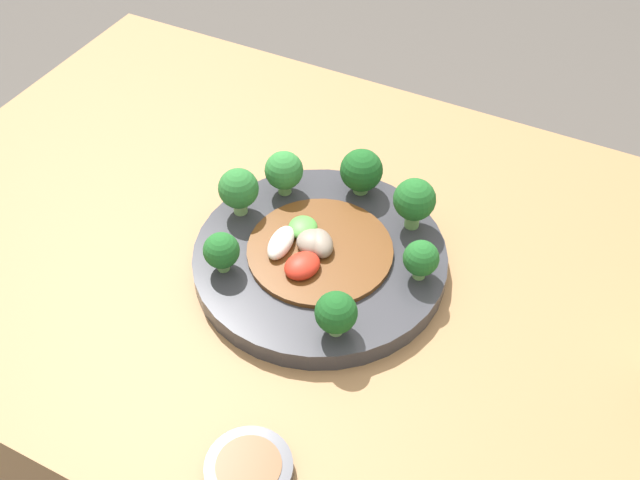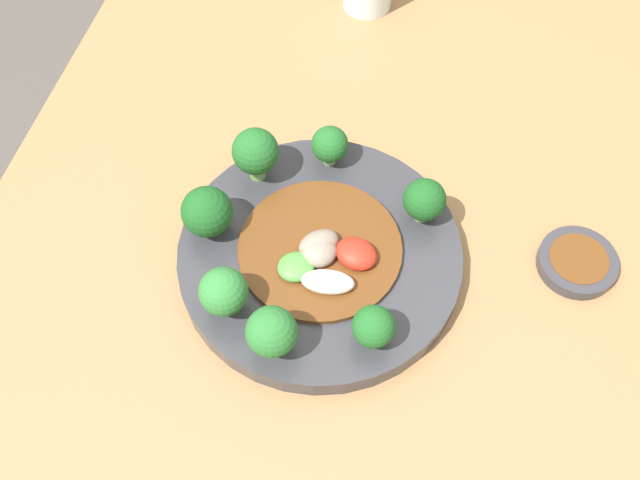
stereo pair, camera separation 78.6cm
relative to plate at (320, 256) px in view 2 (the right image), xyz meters
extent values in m
plane|color=#4C4742|center=(0.03, -0.02, -0.75)|extent=(8.00, 8.00, 0.00)
cube|color=olive|center=(0.03, -0.02, -0.38)|extent=(1.06, 0.72, 0.74)
cylinder|color=#333338|center=(0.00, 0.00, 0.00)|extent=(0.29, 0.29, 0.02)
cylinder|color=#89B76B|center=(0.12, -0.02, 0.02)|extent=(0.02, 0.02, 0.02)
sphere|color=#286B2D|center=(0.12, -0.02, 0.05)|extent=(0.05, 0.05, 0.05)
cylinder|color=#70A356|center=(0.00, -0.12, 0.02)|extent=(0.02, 0.02, 0.01)
sphere|color=#19511E|center=(0.00, -0.12, 0.05)|extent=(0.05, 0.05, 0.05)
cylinder|color=#70A356|center=(0.09, 0.07, 0.02)|extent=(0.01, 0.01, 0.01)
sphere|color=#1E5B23|center=(0.09, 0.07, 0.04)|extent=(0.04, 0.04, 0.04)
cylinder|color=#70A356|center=(-0.08, -0.09, 0.02)|extent=(0.02, 0.02, 0.02)
sphere|color=#1E5B23|center=(-0.08, -0.09, 0.05)|extent=(0.05, 0.05, 0.05)
cylinder|color=#7AAD5B|center=(-0.12, -0.02, 0.02)|extent=(0.01, 0.01, 0.01)
sphere|color=#1E5B23|center=(-0.12, -0.02, 0.04)|extent=(0.04, 0.04, 0.04)
cylinder|color=#7AAD5B|center=(0.09, -0.07, 0.02)|extent=(0.02, 0.02, 0.02)
sphere|color=#2D7533|center=(0.09, -0.07, 0.05)|extent=(0.05, 0.05, 0.05)
cylinder|color=#89B76B|center=(-0.07, 0.09, 0.02)|extent=(0.02, 0.02, 0.01)
sphere|color=#19511E|center=(-0.07, 0.09, 0.04)|extent=(0.04, 0.04, 0.04)
cylinder|color=#5B3314|center=(0.00, 0.00, 0.02)|extent=(0.17, 0.17, 0.01)
ellipsoid|color=gray|center=(0.00, 0.00, 0.03)|extent=(0.05, 0.05, 0.02)
ellipsoid|color=gray|center=(0.01, 0.00, 0.03)|extent=(0.04, 0.04, 0.02)
ellipsoid|color=red|center=(0.00, 0.04, 0.03)|extent=(0.05, 0.05, 0.02)
ellipsoid|color=silver|center=(0.04, 0.02, 0.03)|extent=(0.03, 0.06, 0.02)
ellipsoid|color=#4C933D|center=(0.03, -0.02, 0.02)|extent=(0.05, 0.05, 0.02)
cylinder|color=#333338|center=(-0.06, 0.26, 0.00)|extent=(0.08, 0.08, 0.01)
cylinder|color=#5B3314|center=(-0.06, 0.26, 0.00)|extent=(0.06, 0.06, 0.00)
camera|label=1|loc=(-0.27, 0.53, 0.64)|focal=42.00mm
camera|label=2|loc=(0.39, 0.09, 0.67)|focal=42.00mm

